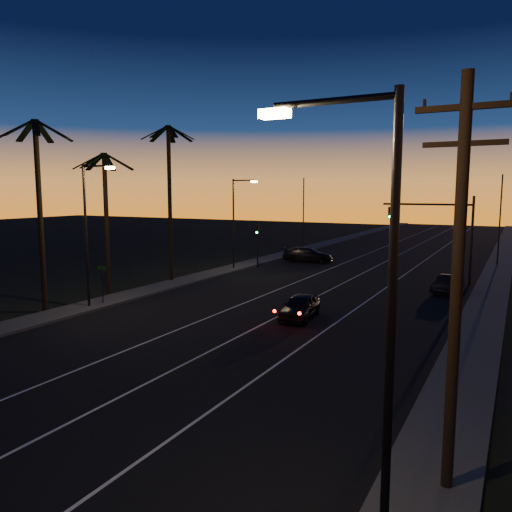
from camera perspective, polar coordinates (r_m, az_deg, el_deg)
The scene contains 21 objects.
road at distance 35.51m, azimuth 6.23°, elevation -4.57°, with size 20.00×170.00×0.01m, color black.
sidewalk_left at distance 40.90m, azimuth -8.52°, elevation -2.91°, with size 2.40×170.00×0.16m, color #373735.
sidewalk_right at distance 33.13m, azimuth 24.61°, elevation -5.94°, with size 2.40×170.00×0.16m, color #373735.
lane_stripe_left at distance 36.70m, azimuth 1.86°, elevation -4.12°, with size 0.12×160.00×0.01m, color silver.
lane_stripe_mid at distance 35.33m, azimuth 6.98°, elevation -4.62°, with size 0.12×160.00×0.01m, color silver.
lane_stripe_right at distance 34.27m, azimuth 12.47°, elevation -5.12°, with size 0.12×160.00×0.01m, color silver.
palm_near at distance 32.53m, azimuth -23.55°, elevation 6.32°, with size 4.25×4.16×11.53m.
palm_mid at distance 37.01m, azimuth -16.77°, elevation 5.40°, with size 4.25×4.16×10.03m.
palm_far at distance 40.86m, azimuth -9.86°, elevation 7.67°, with size 4.25×4.16×12.53m.
streetlight_left_near at distance 32.47m, azimuth -18.54°, elevation 3.45°, with size 2.55×0.26×9.00m.
streetlight_left_far at distance 46.71m, azimuth -2.26°, elevation 4.59°, with size 2.55×0.26×8.50m.
streetlight_right_near at distance 8.79m, azimuth 13.32°, elevation -6.01°, with size 2.55×0.26×9.00m.
street_sign at distance 33.66m, azimuth -17.17°, elevation -2.66°, with size 0.70×0.06×2.60m.
utility_pole at distance 12.52m, azimuth 22.01°, elevation -2.42°, with size 2.20×0.28×10.00m.
signal_mast at distance 42.74m, azimuth 20.34°, elevation 3.50°, with size 7.10×0.41×7.00m.
signal_post at distance 48.02m, azimuth 0.17°, elevation 2.07°, with size 0.28×0.37×4.20m.
far_pole_left at distance 62.11m, azimuth 5.44°, elevation 4.73°, with size 0.14×0.14×9.00m, color black.
far_pole_right at distance 54.40m, azimuth 26.10°, elevation 3.65°, with size 0.14×0.14×9.00m, color black.
lead_car at distance 29.13m, azimuth 5.04°, elevation -5.78°, with size 2.12×4.74×1.40m.
right_car at distance 38.87m, azimuth 21.04°, elevation -3.02°, with size 1.97×4.03×1.27m.
cross_car at distance 52.54m, azimuth 5.90°, elevation 0.17°, with size 5.52×3.00×1.52m.
Camera 1 is at (12.83, -2.29, 7.33)m, focal length 35.00 mm.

